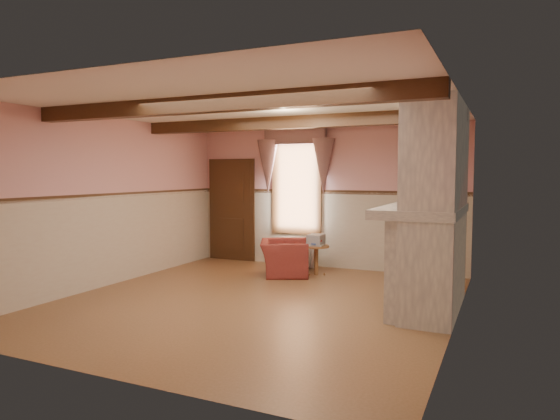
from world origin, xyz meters
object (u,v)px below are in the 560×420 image
at_px(side_table, 316,260).
at_px(radiator, 300,253).
at_px(mantel_clock, 431,196).
at_px(bowl, 421,204).
at_px(armchair, 284,258).
at_px(oil_lamp, 427,195).

height_order(side_table, radiator, radiator).
bearing_deg(side_table, mantel_clock, -19.99).
relative_size(side_table, radiator, 0.79).
bearing_deg(bowl, armchair, 152.11).
bearing_deg(armchair, radiator, -23.84).
distance_m(radiator, oil_lamp, 3.40).
relative_size(side_table, mantel_clock, 2.29).
xyz_separation_m(side_table, radiator, (-0.53, 0.52, 0.02)).
distance_m(armchair, side_table, 0.59).
distance_m(bowl, mantel_clock, 0.89).
relative_size(mantel_clock, oil_lamp, 0.86).
relative_size(armchair, radiator, 1.40).
xyz_separation_m(side_table, bowl, (2.12, -1.66, 1.18)).
relative_size(radiator, mantel_clock, 2.92).
height_order(armchair, oil_lamp, oil_lamp).
xyz_separation_m(armchair, oil_lamp, (2.65, -0.92, 1.24)).
relative_size(armchair, mantel_clock, 4.08).
height_order(armchair, mantel_clock, mantel_clock).
xyz_separation_m(armchair, bowl, (2.65, -1.40, 1.14)).
xyz_separation_m(side_table, oil_lamp, (2.12, -1.18, 1.29)).
bearing_deg(armchair, mantel_clock, -125.11).
relative_size(armchair, oil_lamp, 3.50).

